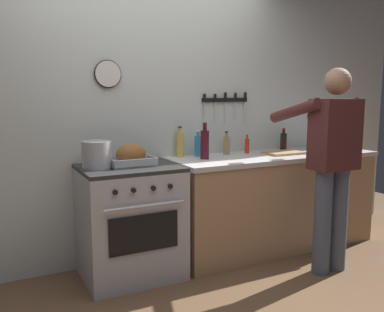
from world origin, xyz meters
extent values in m
cube|color=silver|center=(0.00, 1.35, 1.30)|extent=(6.00, 0.10, 2.60)
cube|color=black|center=(0.83, 1.29, 1.40)|extent=(0.49, 0.02, 0.04)
cube|color=silver|center=(0.61, 1.28, 1.32)|extent=(0.02, 0.00, 0.13)
cube|color=black|center=(0.61, 1.28, 1.42)|extent=(0.02, 0.02, 0.08)
cube|color=silver|center=(0.72, 1.28, 1.29)|extent=(0.01, 0.00, 0.19)
cube|color=black|center=(0.72, 1.28, 1.42)|extent=(0.02, 0.02, 0.08)
cube|color=silver|center=(0.83, 1.28, 1.28)|extent=(0.01, 0.00, 0.20)
cube|color=black|center=(0.83, 1.28, 1.43)|extent=(0.02, 0.02, 0.09)
cube|color=silver|center=(0.95, 1.28, 1.30)|extent=(0.02, 0.00, 0.17)
cube|color=black|center=(0.95, 1.28, 1.43)|extent=(0.02, 0.02, 0.09)
cube|color=silver|center=(1.06, 1.28, 1.29)|extent=(0.02, 0.00, 0.19)
cube|color=black|center=(1.06, 1.28, 1.43)|extent=(0.02, 0.02, 0.09)
cylinder|color=white|center=(-0.29, 1.28, 1.62)|extent=(0.21, 0.02, 0.21)
torus|color=black|center=(-0.29, 1.28, 1.62)|extent=(0.23, 0.02, 0.23)
cube|color=tan|center=(1.20, 0.99, 0.43)|extent=(2.00, 0.62, 0.86)
cube|color=silver|center=(1.20, 0.99, 0.88)|extent=(2.03, 0.65, 0.04)
cube|color=#BCBCC1|center=(-0.22, 0.99, 0.43)|extent=(0.76, 0.62, 0.87)
cube|color=black|center=(-0.22, 0.67, 0.45)|extent=(0.53, 0.01, 0.28)
cube|color=#2D2D2D|center=(-0.22, 0.99, 0.89)|extent=(0.76, 0.62, 0.03)
cylinder|color=black|center=(-0.43, 0.67, 0.78)|extent=(0.04, 0.02, 0.04)
cylinder|color=black|center=(-0.30, 0.67, 0.78)|extent=(0.04, 0.02, 0.04)
cylinder|color=black|center=(-0.14, 0.67, 0.78)|extent=(0.04, 0.02, 0.04)
cylinder|color=black|center=(-0.01, 0.67, 0.78)|extent=(0.04, 0.02, 0.04)
cylinder|color=silver|center=(-0.22, 0.65, 0.66)|extent=(0.61, 0.02, 0.02)
cylinder|color=#4C566B|center=(1.18, 0.32, 0.43)|extent=(0.14, 0.14, 0.86)
cylinder|color=#4C566B|center=(1.36, 0.32, 0.43)|extent=(0.14, 0.14, 0.86)
cube|color=#4C2323|center=(1.27, 0.32, 1.14)|extent=(0.38, 0.22, 0.56)
sphere|color=#9E755B|center=(1.27, 0.32, 1.55)|extent=(0.21, 0.21, 0.21)
cylinder|color=#4C2323|center=(1.06, 0.57, 1.32)|extent=(0.09, 0.55, 0.22)
cylinder|color=#4C2323|center=(1.48, 0.57, 1.32)|extent=(0.09, 0.55, 0.22)
cube|color=#B7B7BC|center=(-0.20, 1.00, 0.91)|extent=(0.34, 0.25, 0.01)
cube|color=#B7B7BC|center=(-0.20, 0.88, 0.94)|extent=(0.34, 0.01, 0.05)
cube|color=#B7B7BC|center=(-0.20, 1.13, 0.94)|extent=(0.34, 0.01, 0.05)
cube|color=#B7B7BC|center=(-0.37, 1.00, 0.94)|extent=(0.01, 0.25, 0.05)
cube|color=#B7B7BC|center=(-0.03, 1.00, 0.94)|extent=(0.01, 0.25, 0.05)
ellipsoid|color=#935628|center=(-0.20, 1.00, 0.99)|extent=(0.24, 0.17, 0.16)
cylinder|color=#B7B7BC|center=(-0.46, 1.01, 1.00)|extent=(0.23, 0.23, 0.21)
cube|color=tan|center=(1.29, 0.97, 0.91)|extent=(0.36, 0.24, 0.02)
cylinder|color=gold|center=(0.34, 1.24, 1.01)|extent=(0.07, 0.07, 0.21)
cylinder|color=gold|center=(0.34, 1.24, 1.14)|extent=(0.03, 0.03, 0.05)
cylinder|color=black|center=(0.34, 1.24, 1.17)|extent=(0.03, 0.03, 0.01)
cylinder|color=#47141E|center=(0.48, 1.03, 1.02)|extent=(0.08, 0.08, 0.25)
cylinder|color=#47141E|center=(0.48, 1.03, 1.17)|extent=(0.03, 0.03, 0.05)
cylinder|color=maroon|center=(0.48, 1.03, 1.21)|extent=(0.04, 0.04, 0.01)
cylinder|color=#338CCC|center=(0.50, 1.20, 0.99)|extent=(0.07, 0.07, 0.18)
cylinder|color=#338CCC|center=(0.50, 1.20, 1.11)|extent=(0.03, 0.03, 0.04)
cylinder|color=white|center=(0.50, 1.20, 1.13)|extent=(0.03, 0.03, 0.01)
cylinder|color=#997F4C|center=(0.79, 1.19, 0.98)|extent=(0.06, 0.06, 0.16)
cylinder|color=#997F4C|center=(0.79, 1.19, 1.08)|extent=(0.03, 0.03, 0.04)
cylinder|color=black|center=(0.79, 1.19, 1.11)|extent=(0.03, 0.03, 0.01)
cylinder|color=red|center=(1.01, 1.16, 0.97)|extent=(0.04, 0.04, 0.14)
cylinder|color=red|center=(1.01, 1.16, 1.05)|extent=(0.02, 0.02, 0.03)
cylinder|color=#197219|center=(1.01, 1.16, 1.07)|extent=(0.02, 0.02, 0.01)
cylinder|color=black|center=(1.46, 1.18, 0.98)|extent=(0.06, 0.06, 0.17)
cylinder|color=black|center=(1.46, 1.18, 1.09)|extent=(0.03, 0.03, 0.04)
cylinder|color=#B21919|center=(1.46, 1.18, 1.11)|extent=(0.03, 0.03, 0.01)
camera|label=1|loc=(-1.23, -2.07, 1.45)|focal=38.64mm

